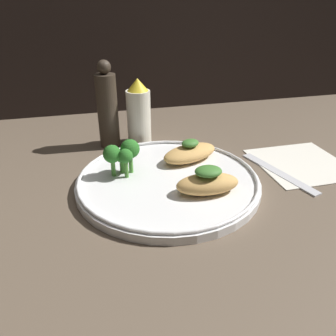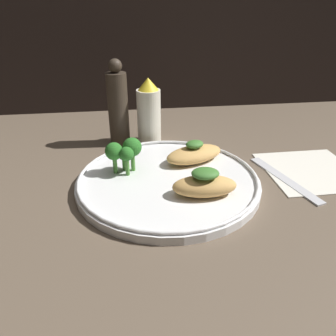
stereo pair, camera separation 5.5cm
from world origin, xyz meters
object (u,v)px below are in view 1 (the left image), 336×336
sauce_bottle (139,113)px  pepper_grinder (108,109)px  broccoli_bunch (123,153)px  plate (168,180)px

sauce_bottle → pepper_grinder: 6.68cm
broccoli_bunch → sauce_bottle: sauce_bottle is taller
sauce_bottle → pepper_grinder: size_ratio=0.78×
broccoli_bunch → pepper_grinder: pepper_grinder is taller
plate → broccoli_bunch: bearing=154.2°
plate → pepper_grinder: (-8.00, 19.71, 7.34)cm
plate → sauce_bottle: (-1.49, 19.71, 5.83)cm
sauce_bottle → pepper_grinder: pepper_grinder is taller
broccoli_bunch → pepper_grinder: 16.56cm
broccoli_bunch → plate: bearing=-25.8°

